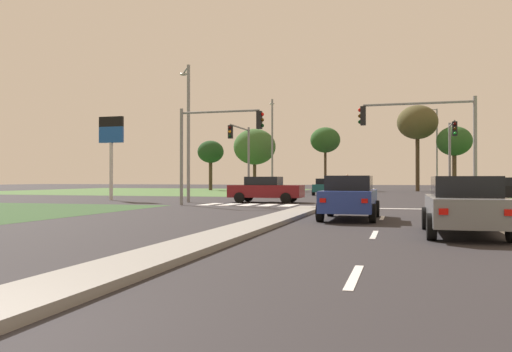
# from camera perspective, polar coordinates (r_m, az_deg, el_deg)

# --- Properties ---
(ground_plane) EXTENTS (200.00, 200.00, 0.00)m
(ground_plane) POSITION_cam_1_polar(r_m,az_deg,el_deg) (33.40, 8.52, -2.83)
(ground_plane) COLOR #282628
(grass_verge_far_left) EXTENTS (35.00, 35.00, 0.01)m
(grass_verge_far_left) POSITION_cam_1_polar(r_m,az_deg,el_deg) (64.81, -11.57, -1.63)
(grass_verge_far_left) COLOR #476B38
(grass_verge_far_left) RESTS_ON ground
(median_island_near) EXTENTS (1.20, 22.00, 0.14)m
(median_island_near) POSITION_cam_1_polar(r_m,az_deg,el_deg) (14.78, -0.74, -5.70)
(median_island_near) COLOR gray
(median_island_near) RESTS_ON ground
(median_island_far) EXTENTS (1.20, 36.00, 0.14)m
(median_island_far) POSITION_cam_1_polar(r_m,az_deg,el_deg) (58.28, 11.58, -1.70)
(median_island_far) COLOR #ADA89E
(median_island_far) RESTS_ON ground
(lane_dash_near) EXTENTS (0.14, 2.00, 0.01)m
(lane_dash_near) POSITION_cam_1_polar(r_m,az_deg,el_deg) (7.88, 10.82, -10.87)
(lane_dash_near) COLOR silver
(lane_dash_near) RESTS_ON ground
(lane_dash_second) EXTENTS (0.14, 2.00, 0.01)m
(lane_dash_second) POSITION_cam_1_polar(r_m,az_deg,el_deg) (13.81, 12.94, -6.33)
(lane_dash_second) COLOR silver
(lane_dash_second) RESTS_ON ground
(lane_dash_third) EXTENTS (0.14, 2.00, 0.01)m
(lane_dash_third) POSITION_cam_1_polar(r_m,az_deg,el_deg) (19.79, 13.77, -4.52)
(lane_dash_third) COLOR silver
(lane_dash_third) RESTS_ON ground
(edge_line_right) EXTENTS (0.14, 24.00, 0.01)m
(edge_line_right) POSITION_cam_1_polar(r_m,az_deg,el_deg) (15.42, 25.79, -5.68)
(edge_line_right) COLOR silver
(edge_line_right) RESTS_ON ground
(stop_bar_near) EXTENTS (6.40, 0.50, 0.01)m
(stop_bar_near) POSITION_cam_1_polar(r_m,az_deg,el_deg) (26.16, 14.90, -3.50)
(stop_bar_near) COLOR silver
(stop_bar_near) RESTS_ON ground
(crosswalk_bar_near) EXTENTS (0.70, 2.80, 0.01)m
(crosswalk_bar_near) POSITION_cam_1_polar(r_m,az_deg,el_deg) (29.88, -5.05, -3.12)
(crosswalk_bar_near) COLOR silver
(crosswalk_bar_near) RESTS_ON ground
(crosswalk_bar_second) EXTENTS (0.70, 2.80, 0.01)m
(crosswalk_bar_second) POSITION_cam_1_polar(r_m,az_deg,el_deg) (29.49, -2.95, -3.16)
(crosswalk_bar_second) COLOR silver
(crosswalk_bar_second) RESTS_ON ground
(crosswalk_bar_third) EXTENTS (0.70, 2.80, 0.01)m
(crosswalk_bar_third) POSITION_cam_1_polar(r_m,az_deg,el_deg) (29.14, -0.81, -3.19)
(crosswalk_bar_third) COLOR silver
(crosswalk_bar_third) RESTS_ON ground
(crosswalk_bar_fourth) EXTENTS (0.70, 2.80, 0.01)m
(crosswalk_bar_fourth) POSITION_cam_1_polar(r_m,az_deg,el_deg) (28.84, 1.39, -3.22)
(crosswalk_bar_fourth) COLOR silver
(crosswalk_bar_fourth) RESTS_ON ground
(crosswalk_bar_fifth) EXTENTS (0.70, 2.80, 0.01)m
(crosswalk_bar_fifth) POSITION_cam_1_polar(r_m,az_deg,el_deg) (28.58, 3.63, -3.25)
(crosswalk_bar_fifth) COLOR silver
(crosswalk_bar_fifth) RESTS_ON ground
(car_red_near) EXTENTS (2.05, 4.51, 1.61)m
(car_red_near) POSITION_cam_1_polar(r_m,az_deg,el_deg) (56.46, 9.07, -0.99)
(car_red_near) COLOR #A31919
(car_red_near) RESTS_ON ground
(car_blue_second) EXTENTS (1.96, 4.27, 1.57)m
(car_blue_second) POSITION_cam_1_polar(r_m,az_deg,el_deg) (18.84, 10.32, -2.31)
(car_blue_second) COLOR navy
(car_blue_second) RESTS_ON ground
(car_teal_third) EXTENTS (2.09, 4.25, 1.51)m
(car_teal_third) POSITION_cam_1_polar(r_m,az_deg,el_deg) (47.13, 7.76, -1.17)
(car_teal_third) COLOR #19565B
(car_teal_third) RESTS_ON ground
(car_maroon_fourth) EXTENTS (4.57, 2.09, 1.60)m
(car_maroon_fourth) POSITION_cam_1_polar(r_m,az_deg,el_deg) (32.01, 1.08, -1.48)
(car_maroon_fourth) COLOR maroon
(car_maroon_fourth) RESTS_ON ground
(car_black_fifth) EXTENTS (4.38, 2.09, 1.55)m
(car_black_fifth) POSITION_cam_1_polar(r_m,az_deg,el_deg) (35.40, 25.94, -1.38)
(car_black_fifth) COLOR black
(car_black_fifth) RESTS_ON ground
(car_grey_sixth) EXTENTS (1.97, 4.31, 1.52)m
(car_grey_sixth) POSITION_cam_1_polar(r_m,az_deg,el_deg) (14.30, 22.03, -3.01)
(car_grey_sixth) COLOR slate
(car_grey_sixth) RESTS_ON ground
(traffic_signal_near_right) EXTENTS (5.60, 0.32, 5.43)m
(traffic_signal_near_right) POSITION_cam_1_polar(r_m,az_deg,el_deg) (26.65, 18.57, 4.74)
(traffic_signal_near_right) COLOR gray
(traffic_signal_near_right) RESTS_ON ground
(traffic_signal_far_left) EXTENTS (0.32, 4.96, 5.62)m
(traffic_signal_far_left) POSITION_cam_1_polar(r_m,az_deg,el_deg) (39.77, -1.55, 3.17)
(traffic_signal_far_left) COLOR gray
(traffic_signal_far_left) RESTS_ON ground
(traffic_signal_near_left) EXTENTS (4.85, 0.32, 5.38)m
(traffic_signal_near_left) POSITION_cam_1_polar(r_m,az_deg,el_deg) (28.42, -4.92, 4.26)
(traffic_signal_near_left) COLOR gray
(traffic_signal_near_left) RESTS_ON ground
(traffic_signal_far_right) EXTENTS (0.32, 3.94, 5.54)m
(traffic_signal_far_right) POSITION_cam_1_polar(r_m,az_deg,el_deg) (38.54, 20.80, 3.13)
(traffic_signal_far_right) COLOR gray
(traffic_signal_far_right) RESTS_ON ground
(street_lamp_second) EXTENTS (1.43, 1.91, 8.60)m
(street_lamp_second) POSITION_cam_1_polar(r_m,az_deg,el_deg) (32.81, -7.53, 5.58)
(street_lamp_second) COLOR gray
(street_lamp_second) RESTS_ON ground
(street_lamp_third) EXTENTS (0.86, 2.08, 9.73)m
(street_lamp_third) POSITION_cam_1_polar(r_m,az_deg,el_deg) (53.52, 1.80, 3.88)
(street_lamp_third) COLOR gray
(street_lamp_third) RESTS_ON ground
(street_lamp_fourth) EXTENTS (2.67, 0.93, 10.33)m
(street_lamp_fourth) POSITION_cam_1_polar(r_m,az_deg,el_deg) (68.79, 19.19, 3.25)
(street_lamp_fourth) COLOR gray
(street_lamp_fourth) RESTS_ON ground
(pedestrian_at_median) EXTENTS (0.34, 0.34, 1.72)m
(pedestrian_at_median) POSITION_cam_1_polar(r_m,az_deg,el_deg) (44.04, 10.03, -0.70)
(pedestrian_at_median) COLOR #232833
(pedestrian_at_median) RESTS_ON median_island_far
(fuel_price_totem) EXTENTS (1.80, 0.24, 5.77)m
(fuel_price_totem) POSITION_cam_1_polar(r_m,az_deg,el_deg) (37.01, -15.71, 3.94)
(fuel_price_totem) COLOR silver
(fuel_price_totem) RESTS_ON ground
(treeline_near) EXTENTS (3.46, 3.46, 6.55)m
(treeline_near) POSITION_cam_1_polar(r_m,az_deg,el_deg) (68.44, -5.04, 2.62)
(treeline_near) COLOR #423323
(treeline_near) RESTS_ON ground
(treeline_second) EXTENTS (5.26, 5.26, 7.74)m
(treeline_second) POSITION_cam_1_polar(r_m,az_deg,el_deg) (64.40, -0.16, 3.23)
(treeline_second) COLOR #423323
(treeline_second) RESTS_ON ground
(treeline_third) EXTENTS (3.81, 3.81, 8.09)m
(treeline_third) POSITION_cam_1_polar(r_m,az_deg,el_deg) (66.59, 7.66, 3.93)
(treeline_third) COLOR #423323
(treeline_third) RESTS_ON ground
(treeline_fourth) EXTENTS (4.79, 4.79, 10.32)m
(treeline_fourth) POSITION_cam_1_polar(r_m,az_deg,el_deg) (65.01, 17.41, 5.63)
(treeline_fourth) COLOR #423323
(treeline_fourth) RESTS_ON ground
(treeline_fifth) EXTENTS (3.93, 3.93, 7.45)m
(treeline_fifth) POSITION_cam_1_polar(r_m,az_deg,el_deg) (62.74, 21.07, 3.57)
(treeline_fifth) COLOR #423323
(treeline_fifth) RESTS_ON ground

